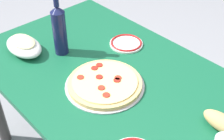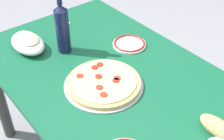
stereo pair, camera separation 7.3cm
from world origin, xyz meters
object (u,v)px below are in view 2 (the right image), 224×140
Objects in this scene: dining_table at (112,93)px; baked_pasta_dish at (28,42)px; pepperoni_pizza at (104,83)px; side_plate_far at (129,44)px; bread_loaf at (219,129)px; wine_bottle at (62,28)px.

baked_pasta_dish is (0.45, 0.21, 0.16)m from dining_table.
pepperoni_pizza is (-0.03, 0.08, 0.13)m from dining_table.
pepperoni_pizza is 2.02× the size of side_plate_far.
dining_table is 8.12× the size of bread_loaf.
wine_bottle reaches higher than bread_loaf.
pepperoni_pizza is 1.51× the size of baked_pasta_dish.
bread_loaf is (-0.67, 0.14, 0.02)m from side_plate_far.
dining_table is 3.90× the size of pepperoni_pizza.
pepperoni_pizza is at bearing 119.46° from side_plate_far.
dining_table is 0.15m from pepperoni_pizza.
wine_bottle is (-0.13, -0.14, 0.10)m from baked_pasta_dish.
wine_bottle reaches higher than side_plate_far.
pepperoni_pizza is 0.37m from wine_bottle.
dining_table is 0.41m from wine_bottle.
baked_pasta_dish is at bearing 24.58° from dining_table.
bread_loaf is (-0.98, -0.29, -0.01)m from baked_pasta_dish.
bread_loaf is at bearing -170.53° from dining_table.
wine_bottle is (0.35, -0.01, 0.12)m from pepperoni_pizza.
baked_pasta_dish is 1.34× the size of side_plate_far.
baked_pasta_dish is 1.38× the size of bread_loaf.
dining_table is at bearing 9.47° from bread_loaf.
dining_table is 4.24× the size of wine_bottle.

